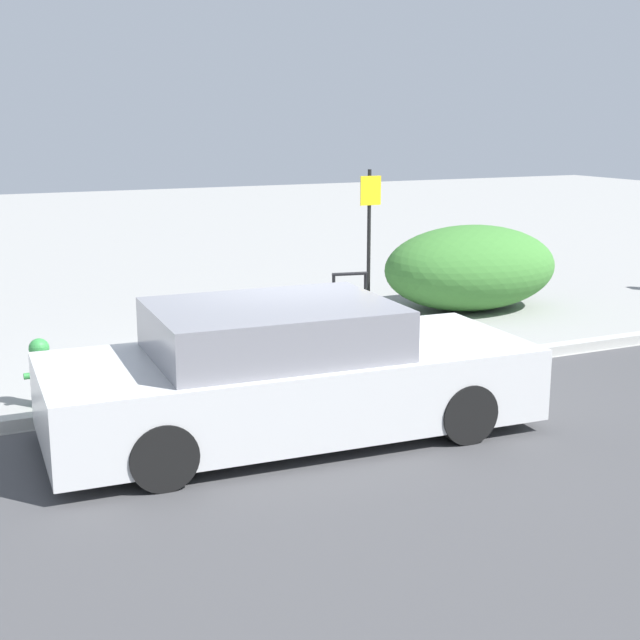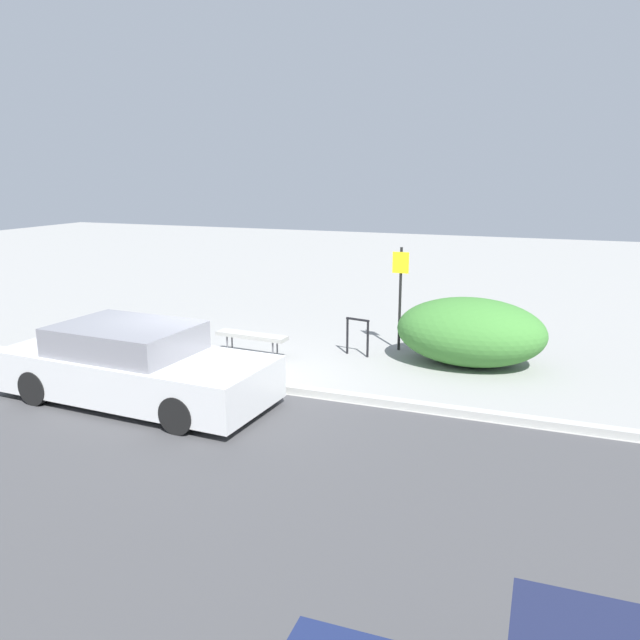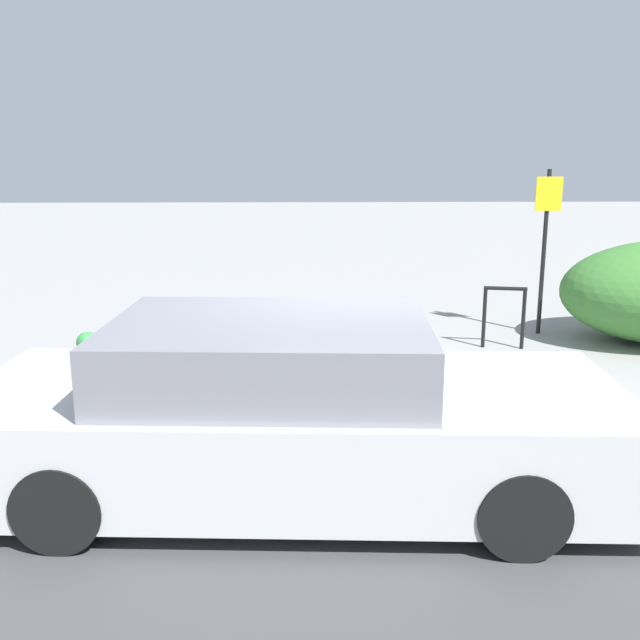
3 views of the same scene
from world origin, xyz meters
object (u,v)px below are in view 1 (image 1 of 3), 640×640
bench (242,321)px  fire_hydrant (41,370)px  bike_rack (350,293)px  parked_car_near (287,374)px  sign_post (369,227)px

bench → fire_hydrant: fire_hydrant is taller
fire_hydrant → bike_rack: bearing=22.7°
bench → fire_hydrant: bearing=-154.0°
bike_rack → parked_car_near: parked_car_near is taller
bike_rack → fire_hydrant: (-4.82, -2.02, -0.09)m
fire_hydrant → parked_car_near: (2.08, -1.98, 0.22)m
bench → fire_hydrant: size_ratio=2.15×
bike_rack → parked_car_near: (-2.74, -4.00, 0.12)m
sign_post → parked_car_near: 5.93m
bench → sign_post: sign_post is taller
fire_hydrant → parked_car_near: parked_car_near is taller
bike_rack → sign_post: bearing=45.6°
parked_car_near → bike_rack: bearing=58.6°
bench → sign_post: size_ratio=0.72×
bench → bike_rack: (2.08, 0.93, 0.04)m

